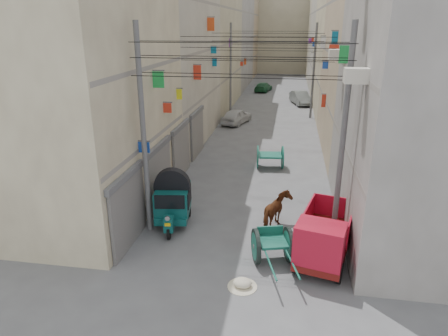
% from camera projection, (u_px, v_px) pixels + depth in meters
% --- Properties ---
extents(building_row_left, '(8.00, 62.00, 14.00)m').
position_uv_depth(building_row_left, '(197.00, 39.00, 40.81)').
color(building_row_left, beige).
rests_on(building_row_left, ground).
extents(building_row_right, '(8.00, 62.00, 14.00)m').
position_uv_depth(building_row_right, '(359.00, 40.00, 38.35)').
color(building_row_right, gray).
rests_on(building_row_right, ground).
extents(end_cap_building, '(22.00, 10.00, 13.00)m').
position_uv_depth(end_cap_building, '(284.00, 33.00, 69.14)').
color(end_cap_building, tan).
rests_on(end_cap_building, ground).
extents(shutters_left, '(0.18, 14.40, 2.88)m').
position_uv_depth(shutters_left, '(172.00, 160.00, 19.83)').
color(shutters_left, '#4E4E53').
rests_on(shutters_left, ground).
extents(signboards, '(8.22, 40.52, 5.67)m').
position_uv_depth(signboards, '(266.00, 89.00, 29.04)').
color(signboards, '#163DA0').
rests_on(signboards, ground).
extents(ac_units, '(0.70, 6.55, 3.35)m').
position_uv_depth(ac_units, '(348.00, 37.00, 14.13)').
color(ac_units, beige).
rests_on(ac_units, ground).
extents(utility_poles, '(7.40, 22.20, 8.00)m').
position_uv_depth(utility_poles, '(262.00, 91.00, 24.52)').
color(utility_poles, '#525255').
rests_on(utility_poles, ground).
extents(overhead_cables, '(7.40, 22.52, 1.12)m').
position_uv_depth(overhead_cables, '(260.00, 46.00, 21.17)').
color(overhead_cables, black).
rests_on(overhead_cables, ground).
extents(auto_rickshaw, '(1.74, 2.68, 1.83)m').
position_uv_depth(auto_rickshaw, '(173.00, 199.00, 16.39)').
color(auto_rickshaw, black).
rests_on(auto_rickshaw, ground).
extents(tonga_cart, '(1.74, 2.93, 1.24)m').
position_uv_depth(tonga_cart, '(272.00, 245.00, 13.84)').
color(tonga_cart, black).
rests_on(tonga_cart, ground).
extents(mini_truck, '(2.34, 3.75, 1.96)m').
position_uv_depth(mini_truck, '(323.00, 242.00, 13.48)').
color(mini_truck, black).
rests_on(mini_truck, ground).
extents(second_cart, '(1.63, 1.48, 1.32)m').
position_uv_depth(second_cart, '(270.00, 156.00, 22.91)').
color(second_cart, '#135443').
rests_on(second_cart, ground).
extents(feed_sack, '(0.59, 0.47, 0.30)m').
position_uv_depth(feed_sack, '(242.00, 283.00, 12.63)').
color(feed_sack, '#BDB69D').
rests_on(feed_sack, ground).
extents(horse, '(1.29, 1.87, 1.44)m').
position_uv_depth(horse, '(277.00, 211.00, 16.13)').
color(horse, brown).
rests_on(horse, ground).
extents(distant_car_white, '(2.52, 3.96, 1.26)m').
position_uv_depth(distant_car_white, '(236.00, 116.00, 33.26)').
color(distant_car_white, silver).
rests_on(distant_car_white, ground).
extents(distant_car_grey, '(2.42, 4.28, 1.33)m').
position_uv_depth(distant_car_grey, '(300.00, 98.00, 41.31)').
color(distant_car_grey, '#5D6260').
rests_on(distant_car_grey, ground).
extents(distant_car_green, '(2.21, 4.00, 1.10)m').
position_uv_depth(distant_car_green, '(263.00, 87.00, 49.32)').
color(distant_car_green, '#216037').
rests_on(distant_car_green, ground).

